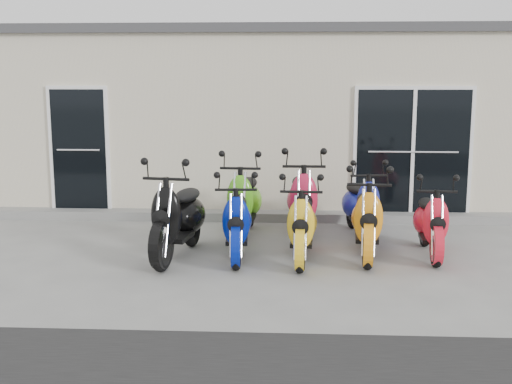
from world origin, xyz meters
TOP-DOWN VIEW (x-y plane):
  - ground at (0.00, 0.00)m, footprint 80.00×80.00m
  - building at (0.00, 5.20)m, footprint 14.00×6.00m
  - roof_cap at (0.00, 5.20)m, footprint 14.20×6.20m
  - front_step at (0.00, 2.02)m, footprint 14.00×0.40m
  - door_left at (-3.20, 2.17)m, footprint 1.07×0.08m
  - door_right at (2.60, 2.17)m, footprint 2.02×0.08m
  - scooter_front_black at (-1.01, -0.41)m, footprint 1.00×2.04m
  - scooter_front_blue at (-0.21, -0.37)m, footprint 0.72×1.74m
  - scooter_front_orange_a at (0.67, -0.45)m, footprint 0.70×1.73m
  - scooter_front_orange_b at (1.57, -0.22)m, footprint 0.82×1.86m
  - scooter_front_red at (2.46, -0.13)m, footprint 0.69×1.67m
  - scooter_back_green at (-0.19, 0.85)m, footprint 0.81×1.94m
  - scooter_back_red at (0.70, 0.82)m, footprint 0.75×1.98m
  - scooter_back_blue at (1.61, 0.95)m, footprint 0.87×1.78m

SIDE VIEW (x-z plane):
  - ground at x=0.00m, z-range 0.00..0.00m
  - front_step at x=0.00m, z-range 0.00..0.15m
  - scooter_front_red at x=2.46m, z-range 0.00..1.21m
  - scooter_front_orange_a at x=0.67m, z-range 0.00..1.25m
  - scooter_back_blue at x=1.61m, z-range 0.00..1.26m
  - scooter_front_blue at x=-0.21m, z-range 0.00..1.26m
  - scooter_front_orange_b at x=1.57m, z-range 0.00..1.33m
  - scooter_back_green at x=-0.19m, z-range 0.00..1.40m
  - scooter_front_black at x=-1.01m, z-range 0.00..1.44m
  - scooter_back_red at x=0.70m, z-range 0.00..1.46m
  - door_left at x=-3.20m, z-range 0.15..2.37m
  - door_right at x=2.60m, z-range 0.15..2.37m
  - building at x=0.00m, z-range 0.00..3.20m
  - roof_cap at x=0.00m, z-range 3.20..3.36m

